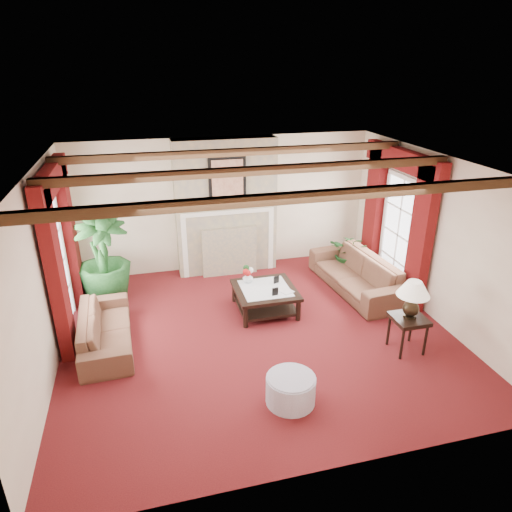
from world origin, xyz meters
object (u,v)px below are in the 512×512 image
object	(u,v)px
sofa_left	(105,323)
side_table	(407,333)
potted_palm	(105,276)
coffee_table	(265,299)
sofa_right	(357,268)
ottoman	(291,390)

from	to	relation	value
sofa_left	side_table	distance (m)	4.56
potted_palm	side_table	distance (m)	5.22
side_table	coffee_table	bearing A→B (deg)	136.30
sofa_left	sofa_right	size ratio (longest dim) A/B	0.82
sofa_left	ottoman	xyz separation A→B (m)	(2.33, -1.93, -0.18)
side_table	ottoman	size ratio (longest dim) A/B	0.89
potted_palm	coffee_table	size ratio (longest dim) A/B	1.81
potted_palm	ottoman	distance (m)	4.18
ottoman	sofa_left	bearing A→B (deg)	140.39
potted_palm	coffee_table	bearing A→B (deg)	-22.25
sofa_right	potted_palm	bearing A→B (deg)	-104.37
coffee_table	side_table	xyz separation A→B (m)	(1.74, -1.66, 0.07)
sofa_left	potted_palm	xyz separation A→B (m)	(-0.05, 1.49, 0.11)
sofa_right	ottoman	bearing A→B (deg)	-44.39
potted_palm	sofa_left	bearing A→B (deg)	-88.21
sofa_left	coffee_table	world-z (taller)	sofa_left
sofa_right	coffee_table	distance (m)	1.93
coffee_table	side_table	world-z (taller)	side_table
sofa_left	side_table	bearing A→B (deg)	-108.43
sofa_right	side_table	world-z (taller)	sofa_right
coffee_table	ottoman	bearing A→B (deg)	-97.26
potted_palm	coffee_table	world-z (taller)	potted_palm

